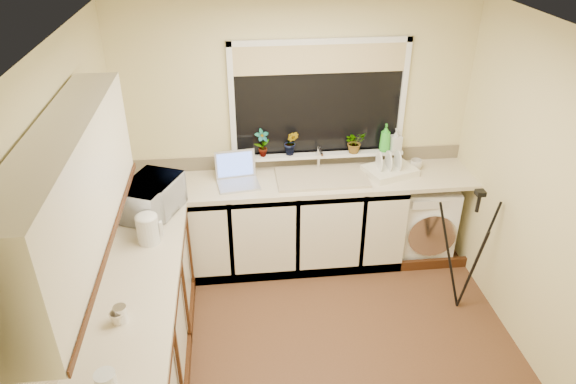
{
  "coord_description": "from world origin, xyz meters",
  "views": [
    {
      "loc": [
        -0.57,
        -2.97,
        3.17
      ],
      "look_at": [
        -0.18,
        0.55,
        1.15
      ],
      "focal_mm": 32.85,
      "sensor_mm": 36.0,
      "label": 1
    }
  ],
  "objects_px": {
    "tripod": "(468,252)",
    "steel_jar": "(121,314)",
    "microwave": "(152,198)",
    "soap_bottle_green": "(385,138)",
    "plant_d": "(355,142)",
    "laptop": "(237,175)",
    "plant_b": "(291,143)",
    "cup_back": "(416,164)",
    "cup_left": "(117,318)",
    "plant_a": "(262,143)",
    "washing_machine": "(422,218)",
    "dish_rack": "(390,171)",
    "soap_bottle_clear": "(396,140)",
    "kettle": "(148,230)"
  },
  "relations": [
    {
      "from": "tripod",
      "to": "steel_jar",
      "type": "bearing_deg",
      "value": 173.65
    },
    {
      "from": "tripod",
      "to": "soap_bottle_green",
      "type": "distance_m",
      "value": 1.28
    },
    {
      "from": "microwave",
      "to": "soap_bottle_green",
      "type": "height_order",
      "value": "soap_bottle_green"
    },
    {
      "from": "washing_machine",
      "to": "kettle",
      "type": "bearing_deg",
      "value": -154.59
    },
    {
      "from": "plant_a",
      "to": "soap_bottle_green",
      "type": "relative_size",
      "value": 0.99
    },
    {
      "from": "steel_jar",
      "to": "cup_left",
      "type": "height_order",
      "value": "steel_jar"
    },
    {
      "from": "washing_machine",
      "to": "plant_d",
      "type": "distance_m",
      "value": 1.05
    },
    {
      "from": "tripod",
      "to": "plant_a",
      "type": "xyz_separation_m",
      "value": [
        -1.62,
        1.04,
        0.6
      ]
    },
    {
      "from": "washing_machine",
      "to": "plant_a",
      "type": "relative_size",
      "value": 2.93
    },
    {
      "from": "washing_machine",
      "to": "kettle",
      "type": "xyz_separation_m",
      "value": [
        -2.47,
        -0.87,
        0.62
      ]
    },
    {
      "from": "microwave",
      "to": "plant_d",
      "type": "relative_size",
      "value": 2.51
    },
    {
      "from": "washing_machine",
      "to": "plant_b",
      "type": "bearing_deg",
      "value": 177.33
    },
    {
      "from": "washing_machine",
      "to": "microwave",
      "type": "bearing_deg",
      "value": -163.46
    },
    {
      "from": "washing_machine",
      "to": "cup_left",
      "type": "bearing_deg",
      "value": -140.1
    },
    {
      "from": "laptop",
      "to": "tripod",
      "type": "distance_m",
      "value": 2.08
    },
    {
      "from": "plant_d",
      "to": "cup_back",
      "type": "distance_m",
      "value": 0.62
    },
    {
      "from": "steel_jar",
      "to": "cup_left",
      "type": "distance_m",
      "value": 0.03
    },
    {
      "from": "microwave",
      "to": "soap_bottle_clear",
      "type": "height_order",
      "value": "soap_bottle_clear"
    },
    {
      "from": "tripod",
      "to": "plant_a",
      "type": "bearing_deg",
      "value": 122.92
    },
    {
      "from": "plant_b",
      "to": "cup_back",
      "type": "xyz_separation_m",
      "value": [
        1.17,
        -0.13,
        -0.22
      ]
    },
    {
      "from": "dish_rack",
      "to": "steel_jar",
      "type": "xyz_separation_m",
      "value": [
        -2.15,
        -1.7,
        0.02
      ]
    },
    {
      "from": "microwave",
      "to": "cup_left",
      "type": "distance_m",
      "value": 1.26
    },
    {
      "from": "kettle",
      "to": "washing_machine",
      "type": "bearing_deg",
      "value": 19.44
    },
    {
      "from": "washing_machine",
      "to": "kettle",
      "type": "height_order",
      "value": "kettle"
    },
    {
      "from": "plant_a",
      "to": "plant_d",
      "type": "height_order",
      "value": "plant_a"
    },
    {
      "from": "plant_a",
      "to": "cup_back",
      "type": "xyz_separation_m",
      "value": [
        1.43,
        -0.12,
        -0.24
      ]
    },
    {
      "from": "washing_machine",
      "to": "dish_rack",
      "type": "xyz_separation_m",
      "value": [
        -0.39,
        -0.01,
        0.55
      ]
    },
    {
      "from": "washing_machine",
      "to": "tripod",
      "type": "relative_size",
      "value": 0.66
    },
    {
      "from": "dish_rack",
      "to": "microwave",
      "type": "relative_size",
      "value": 0.84
    },
    {
      "from": "soap_bottle_green",
      "to": "cup_left",
      "type": "xyz_separation_m",
      "value": [
        -2.16,
        -1.9,
        -0.24
      ]
    },
    {
      "from": "tripod",
      "to": "soap_bottle_green",
      "type": "height_order",
      "value": "soap_bottle_green"
    },
    {
      "from": "laptop",
      "to": "plant_b",
      "type": "distance_m",
      "value": 0.59
    },
    {
      "from": "microwave",
      "to": "plant_d",
      "type": "xyz_separation_m",
      "value": [
        1.79,
        0.64,
        0.11
      ]
    },
    {
      "from": "plant_d",
      "to": "kettle",
      "type": "bearing_deg",
      "value": -149.47
    },
    {
      "from": "plant_b",
      "to": "soap_bottle_clear",
      "type": "relative_size",
      "value": 1.12
    },
    {
      "from": "soap_bottle_green",
      "to": "laptop",
      "type": "bearing_deg",
      "value": -172.2
    },
    {
      "from": "steel_jar",
      "to": "plant_b",
      "type": "bearing_deg",
      "value": 56.45
    },
    {
      "from": "steel_jar",
      "to": "soap_bottle_clear",
      "type": "relative_size",
      "value": 0.52
    },
    {
      "from": "dish_rack",
      "to": "tripod",
      "type": "relative_size",
      "value": 0.38
    },
    {
      "from": "soap_bottle_clear",
      "to": "dish_rack",
      "type": "bearing_deg",
      "value": -115.14
    },
    {
      "from": "plant_d",
      "to": "steel_jar",
      "type": "bearing_deg",
      "value": -134.51
    },
    {
      "from": "dish_rack",
      "to": "soap_bottle_green",
      "type": "distance_m",
      "value": 0.31
    },
    {
      "from": "kettle",
      "to": "plant_d",
      "type": "height_order",
      "value": "plant_d"
    },
    {
      "from": "washing_machine",
      "to": "microwave",
      "type": "xyz_separation_m",
      "value": [
        -2.48,
        -0.46,
        0.66
      ]
    },
    {
      "from": "tripod",
      "to": "microwave",
      "type": "height_order",
      "value": "microwave"
    },
    {
      "from": "cup_back",
      "to": "soap_bottle_clear",
      "type": "bearing_deg",
      "value": 147.75
    },
    {
      "from": "cup_back",
      "to": "soap_bottle_green",
      "type": "bearing_deg",
      "value": 158.5
    },
    {
      "from": "plant_b",
      "to": "soap_bottle_green",
      "type": "bearing_deg",
      "value": -1.05
    },
    {
      "from": "kettle",
      "to": "tripod",
      "type": "xyz_separation_m",
      "value": [
        2.54,
        0.02,
        -0.43
      ]
    },
    {
      "from": "cup_back",
      "to": "cup_left",
      "type": "xyz_separation_m",
      "value": [
        -2.45,
        -1.79,
        -0.0
      ]
    }
  ]
}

